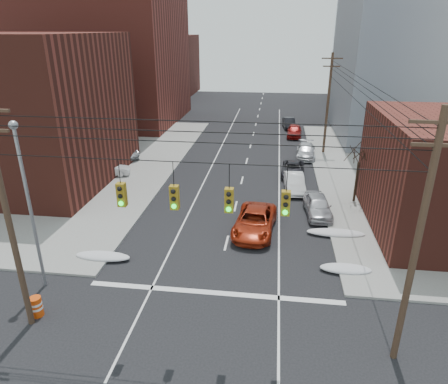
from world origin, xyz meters
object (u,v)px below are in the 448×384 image
(lot_car_b, at_px, (117,151))
(lot_car_c, at_px, (42,165))
(lot_car_d, at_px, (81,154))
(lot_car_a, at_px, (109,169))
(construction_barrel, at_px, (36,306))
(parked_car_b, at_px, (294,183))
(parked_car_d, at_px, (306,151))
(parked_car_a, at_px, (318,206))
(red_pickup, at_px, (255,221))
(parked_car_f, at_px, (289,123))
(parked_car_e, at_px, (294,131))
(parked_car_c, at_px, (293,169))

(lot_car_b, height_order, lot_car_c, lot_car_b)
(lot_car_c, distance_m, lot_car_d, 4.59)
(lot_car_d, bearing_deg, lot_car_c, 176.87)
(lot_car_a, height_order, construction_barrel, lot_car_a)
(construction_barrel, bearing_deg, parked_car_b, 54.28)
(parked_car_b, distance_m, parked_car_d, 10.24)
(lot_car_d, bearing_deg, parked_car_a, -89.06)
(red_pickup, xyz_separation_m, parked_car_f, (3.06, 32.27, -0.08))
(parked_car_b, height_order, parked_car_d, parked_car_b)
(parked_car_e, distance_m, lot_car_a, 25.49)
(construction_barrel, bearing_deg, lot_car_a, 102.16)
(parked_car_b, bearing_deg, lot_car_b, 156.72)
(construction_barrel, bearing_deg, red_pickup, 45.09)
(red_pickup, bearing_deg, lot_car_b, 141.84)
(lot_car_b, distance_m, lot_car_d, 3.70)
(parked_car_c, bearing_deg, parked_car_a, -76.13)
(parked_car_e, distance_m, lot_car_c, 30.78)
(parked_car_b, distance_m, parked_car_f, 24.08)
(lot_car_a, distance_m, lot_car_b, 5.63)
(parked_car_c, distance_m, lot_car_d, 22.36)
(parked_car_e, bearing_deg, parked_car_a, -84.25)
(red_pickup, height_order, lot_car_c, lot_car_c)
(red_pickup, height_order, parked_car_c, red_pickup)
(red_pickup, relative_size, parked_car_c, 1.26)
(parked_car_c, distance_m, lot_car_c, 24.57)
(parked_car_d, xyz_separation_m, lot_car_d, (-23.92, -4.84, 0.21))
(lot_car_a, distance_m, construction_barrel, 20.17)
(parked_car_c, bearing_deg, parked_car_b, -86.41)
(parked_car_a, relative_size, parked_car_d, 0.91)
(parked_car_e, bearing_deg, parked_car_f, 100.16)
(parked_car_b, relative_size, parked_car_c, 0.99)
(parked_car_b, bearing_deg, lot_car_c, 173.45)
(lot_car_b, relative_size, lot_car_c, 1.06)
(parked_car_b, height_order, lot_car_b, lot_car_b)
(red_pickup, distance_m, lot_car_c, 23.33)
(parked_car_f, bearing_deg, lot_car_a, -133.92)
(parked_car_d, bearing_deg, parked_car_c, -101.55)
(parked_car_f, bearing_deg, red_pickup, -101.78)
(lot_car_b, bearing_deg, parked_car_e, -34.54)
(lot_car_d, bearing_deg, parked_car_f, -26.14)
(parked_car_d, height_order, lot_car_c, lot_car_c)
(parked_car_e, xyz_separation_m, lot_car_a, (-18.17, -17.88, -0.01))
(parked_car_a, relative_size, parked_car_b, 1.01)
(parked_car_c, relative_size, construction_barrel, 4.33)
(parked_car_a, relative_size, lot_car_c, 0.90)
(parked_car_d, height_order, lot_car_d, lot_car_d)
(parked_car_e, height_order, lot_car_c, lot_car_c)
(parked_car_c, bearing_deg, parked_car_f, 93.49)
(parked_car_e, xyz_separation_m, lot_car_d, (-22.94, -13.84, 0.15))
(construction_barrel, bearing_deg, parked_car_f, 72.61)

